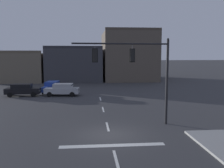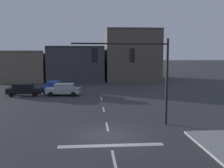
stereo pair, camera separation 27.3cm
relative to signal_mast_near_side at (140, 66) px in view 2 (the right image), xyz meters
The scene contains 8 objects.
ground_plane 5.66m from the signal_mast_near_side, 139.42° to the right, with size 400.00×400.00×0.00m, color #353538.
stop_bar_paint 6.68m from the signal_mast_near_side, 121.17° to the right, with size 6.40×0.50×0.01m, color silver.
lane_centreline 5.24m from the signal_mast_near_side, behind, with size 0.16×26.40×0.01m.
signal_mast_near_side is the anchor object (origin of this frame).
car_lot_nearside 19.79m from the signal_mast_near_side, 130.20° to the left, with size 4.49×1.99×1.61m.
car_lot_middle 16.77m from the signal_mast_near_side, 116.94° to the left, with size 4.57×2.20×1.61m.
car_lot_farside 19.97m from the signal_mast_near_side, 117.68° to the left, with size 2.31×4.60×1.61m.
building_row 35.40m from the signal_mast_near_side, 95.75° to the left, with size 31.96×13.88×10.42m.
Camera 2 is at (-1.10, -16.63, 5.51)m, focal length 40.45 mm.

